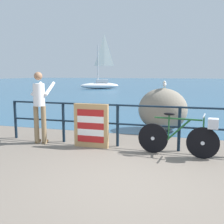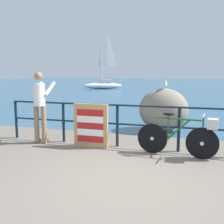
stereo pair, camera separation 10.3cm
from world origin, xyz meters
The scene contains 9 objects.
ground_plane centered at (0.00, 20.00, -0.05)m, with size 120.00×120.00×0.10m, color #6B6056.
sea_surface centered at (0.00, 48.25, 0.00)m, with size 120.00×90.00×0.01m, color #2D5675.
promenade_railing centered at (0.00, 1.95, 0.64)m, with size 7.23×0.07×1.02m.
bicycle centered at (0.84, 1.58, 0.46)m, with size 1.69×0.48×0.92m.
person_at_railing centered at (-2.64, 1.67, 0.99)m, with size 0.48×0.65×1.78m.
folded_deckchair_stack centered at (-1.30, 1.69, 0.52)m, with size 0.84×0.10×1.04m.
breakwater_boulder_main centered at (0.14, 4.03, 0.65)m, with size 1.48×1.19×1.30m.
seagull centered at (0.19, 3.93, 1.44)m, with size 0.13×0.34×0.23m.
sailboat centered at (-8.93, 24.46, 0.71)m, with size 4.49×3.22×6.16m.
Camera 2 is at (1.00, -3.95, 1.74)m, focal length 41.95 mm.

